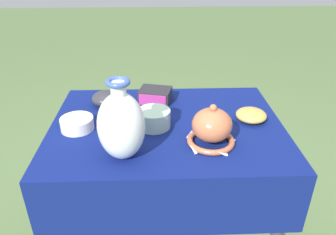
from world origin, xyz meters
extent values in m
cylinder|color=#38383D|center=(-0.42, 0.30, 0.37)|extent=(0.04, 0.04, 0.73)
cylinder|color=#38383D|center=(0.42, 0.30, 0.37)|extent=(0.04, 0.04, 0.73)
cube|color=#38383D|center=(0.00, 0.00, 0.75)|extent=(0.94, 0.69, 0.03)
cube|color=navy|center=(0.00, 0.00, 0.77)|extent=(0.96, 0.71, 0.01)
cube|color=navy|center=(0.00, -0.36, 0.64)|extent=(0.96, 0.01, 0.26)
ellipsoid|color=white|center=(-0.16, -0.23, 0.89)|extent=(0.16, 0.16, 0.24)
cylinder|color=white|center=(-0.16, -0.23, 1.03)|extent=(0.05, 0.05, 0.04)
torus|color=#3851A8|center=(-0.16, -0.23, 1.05)|extent=(0.08, 0.08, 0.02)
torus|color=#BC6642|center=(0.16, -0.16, 0.78)|extent=(0.18, 0.18, 0.02)
ellipsoid|color=#BC6642|center=(0.16, -0.16, 0.85)|extent=(0.15, 0.15, 0.12)
sphere|color=#BC6642|center=(0.16, -0.16, 0.92)|extent=(0.03, 0.03, 0.03)
cone|color=white|center=(0.25, -0.16, 0.78)|extent=(0.01, 0.04, 0.03)
cone|color=white|center=(0.19, -0.07, 0.78)|extent=(0.05, 0.03, 0.03)
cone|color=white|center=(0.09, -0.10, 0.78)|extent=(0.04, 0.04, 0.03)
cone|color=white|center=(0.09, -0.21, 0.78)|extent=(0.04, 0.04, 0.03)
cone|color=white|center=(0.19, -0.24, 0.78)|extent=(0.05, 0.03, 0.03)
cube|color=#232328|center=(-0.05, 0.21, 0.80)|extent=(0.16, 0.14, 0.06)
cube|color=#B23384|center=(-0.06, 0.16, 0.80)|extent=(0.12, 0.04, 0.05)
ellipsoid|color=#2D2D33|center=(-0.27, 0.18, 0.80)|extent=(0.13, 0.13, 0.07)
ellipsoid|color=gold|center=(0.36, 0.01, 0.79)|extent=(0.13, 0.13, 0.05)
cylinder|color=#A8CCB7|center=(-0.05, -0.02, 0.81)|extent=(0.13, 0.13, 0.07)
cylinder|color=white|center=(-0.36, -0.03, 0.79)|extent=(0.13, 0.13, 0.05)
camera|label=1|loc=(-0.04, -1.19, 1.45)|focal=35.00mm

